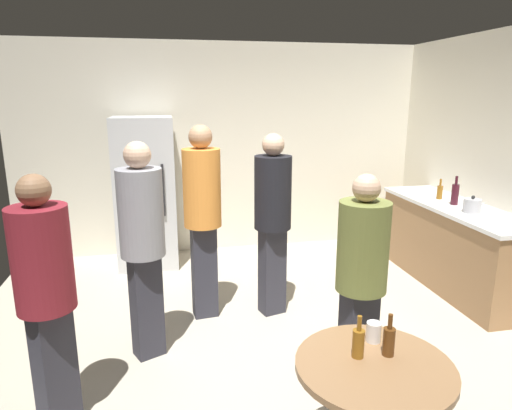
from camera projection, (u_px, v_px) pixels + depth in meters
ground_plane at (267, 354)px, 3.75m from camera, size 5.20×5.20×0.10m
wall_back at (224, 149)px, 5.92m from camera, size 5.32×0.06×2.70m
refrigerator at (146, 193)px, 5.42m from camera, size 0.70×0.68×1.80m
kitchen_counter at (453, 245)px, 4.91m from camera, size 0.64×2.09×0.90m
kettle at (472, 206)px, 4.49m from camera, size 0.24×0.17×0.18m
wine_bottle_on_counter at (455, 194)px, 4.81m from camera, size 0.08×0.08×0.31m
beer_bottle_on_counter at (440, 192)px, 5.08m from camera, size 0.06×0.06×0.23m
foreground_table at (373, 382)px, 2.28m from camera, size 0.80×0.80×0.73m
beer_bottle_amber at (358, 342)px, 2.30m from camera, size 0.06×0.06×0.23m
beer_bottle_brown at (389, 340)px, 2.32m from camera, size 0.06×0.06×0.23m
plastic_cup_white at (374, 332)px, 2.46m from camera, size 0.08×0.08×0.11m
person_in_orange_shirt at (202, 207)px, 4.06m from camera, size 0.38×0.38×1.80m
person_in_gray_shirt at (142, 235)px, 3.42m from camera, size 0.45×0.45×1.72m
person_in_maroon_shirt at (45, 286)px, 2.68m from camera, size 0.48×0.48×1.62m
person_in_black_shirt at (273, 211)px, 4.14m from camera, size 0.42×0.42×1.72m
person_in_olive_shirt at (362, 270)px, 3.01m from camera, size 0.40×0.40×1.56m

